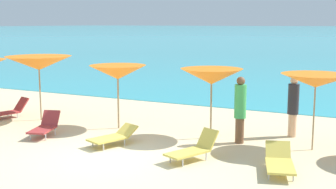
% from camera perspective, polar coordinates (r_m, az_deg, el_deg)
% --- Properties ---
extents(ground_plane, '(50.00, 100.00, 0.30)m').
position_cam_1_polar(ground_plane, '(20.72, 8.16, -0.96)').
color(ground_plane, beige).
extents(umbrella_1, '(2.28, 2.28, 2.28)m').
position_cam_1_polar(umbrella_1, '(16.42, -16.03, 3.84)').
color(umbrella_1, '#9E7F59').
rests_on(umbrella_1, ground_plane).
extents(umbrella_2, '(1.87, 1.87, 2.08)m').
position_cam_1_polar(umbrella_2, '(14.63, -6.38, 2.80)').
color(umbrella_2, '#9E7F59').
rests_on(umbrella_2, ground_plane).
extents(umbrella_3, '(1.99, 1.99, 2.10)m').
position_cam_1_polar(umbrella_3, '(13.33, 5.53, 2.28)').
color(umbrella_3, '#9E7F59').
rests_on(umbrella_3, ground_plane).
extents(umbrella_4, '(1.99, 1.99, 2.08)m').
position_cam_1_polar(umbrella_4, '(12.64, 18.18, 1.66)').
color(umbrella_4, '#9E7F59').
rests_on(umbrella_4, ground_plane).
extents(lounge_chair_0, '(1.05, 1.54, 0.72)m').
position_cam_1_polar(lounge_chair_0, '(11.43, 3.26, -6.83)').
color(lounge_chair_0, '#D8BF4C').
rests_on(lounge_chair_0, ground_plane).
extents(lounge_chair_2, '(1.01, 1.60, 0.58)m').
position_cam_1_polar(lounge_chair_2, '(10.84, 13.92, -8.23)').
color(lounge_chair_2, '#D8BF4C').
rests_on(lounge_chair_2, ground_plane).
extents(lounge_chair_4, '(0.94, 1.45, 0.69)m').
position_cam_1_polar(lounge_chair_4, '(14.30, -15.30, -3.86)').
color(lounge_chair_4, '#A53333').
rests_on(lounge_chair_4, ground_plane).
extents(lounge_chair_5, '(0.90, 1.56, 0.68)m').
position_cam_1_polar(lounge_chair_5, '(17.41, -19.43, -1.91)').
color(lounge_chair_5, '#A53333').
rests_on(lounge_chair_5, ground_plane).
extents(lounge_chair_6, '(1.05, 1.54, 0.51)m').
position_cam_1_polar(lounge_chair_6, '(12.85, -6.95, -5.28)').
color(lounge_chair_6, '#D8BF4C').
rests_on(lounge_chair_6, ground_plane).
extents(beachgoer_1, '(0.34, 0.34, 1.93)m').
position_cam_1_polar(beachgoer_1, '(13.00, 9.12, -1.69)').
color(beachgoer_1, brown).
rests_on(beachgoer_1, ground_plane).
extents(beachgoer_2, '(0.33, 0.33, 1.84)m').
position_cam_1_polar(beachgoer_2, '(14.09, 15.56, -1.29)').
color(beachgoer_2, '#DBAA84').
rests_on(beachgoer_2, ground_plane).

